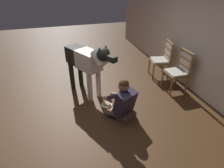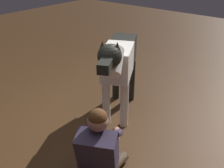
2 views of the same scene
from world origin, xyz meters
TOP-DOWN VIEW (x-y plane):
  - ground_plane at (0.00, 0.00)m, footprint 15.30×15.30m
  - person_sitting_on_floor at (0.56, 0.48)m, footprint 0.74×0.63m
  - large_dog at (-0.41, -0.02)m, footprint 1.52×0.87m
  - hot_dog_on_plate at (0.13, 0.26)m, footprint 0.24×0.24m

SIDE VIEW (x-z plane):
  - ground_plane at x=0.00m, z-range 0.00..0.00m
  - hot_dog_on_plate at x=0.13m, z-range -0.01..0.06m
  - person_sitting_on_floor at x=0.56m, z-range -0.08..0.76m
  - large_dog at x=-0.41m, z-range 0.19..1.51m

